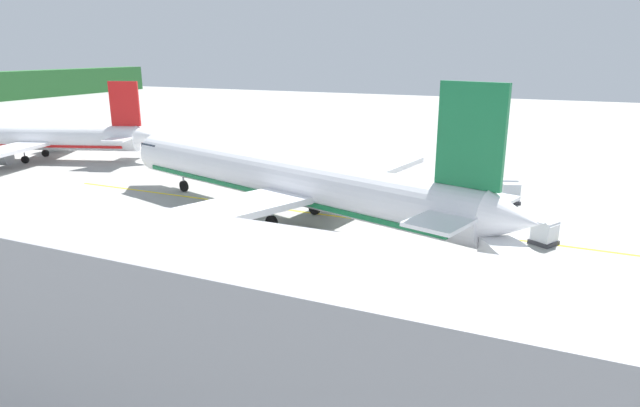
{
  "coord_description": "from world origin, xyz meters",
  "views": [
    {
      "loc": [
        -49.14,
        3.21,
        13.7
      ],
      "look_at": [
        -13.19,
        19.23,
        2.45
      ],
      "focal_mm": 30.16,
      "sensor_mm": 36.0,
      "label": 1
    }
  ],
  "objects_px": {
    "service_truck_baggage": "(517,275)",
    "cargo_container_mid": "(510,193)",
    "service_truck_fuel": "(74,232)",
    "crew_supervisor": "(242,248)",
    "crew_marshaller": "(146,229)",
    "airliner_foreground": "(285,180)",
    "airliner_mid_apron": "(27,138)",
    "crew_loader_right": "(477,213)",
    "crew_loader_left": "(256,233)",
    "cargo_container_near": "(545,232)",
    "cargo_container_far": "(190,316)",
    "service_truck_catering": "(113,269)",
    "service_truck_pushback": "(362,315)"
  },
  "relations": [
    {
      "from": "airliner_foreground",
      "to": "service_truck_pushback",
      "type": "relative_size",
      "value": 6.04
    },
    {
      "from": "airliner_mid_apron",
      "to": "crew_loader_left",
      "type": "bearing_deg",
      "value": -110.03
    },
    {
      "from": "service_truck_fuel",
      "to": "service_truck_catering",
      "type": "distance_m",
      "value": 8.5
    },
    {
      "from": "cargo_container_far",
      "to": "crew_loader_right",
      "type": "distance_m",
      "value": 25.99
    },
    {
      "from": "airliner_mid_apron",
      "to": "service_truck_pushback",
      "type": "distance_m",
      "value": 59.92
    },
    {
      "from": "crew_marshaller",
      "to": "crew_supervisor",
      "type": "bearing_deg",
      "value": -93.44
    },
    {
      "from": "airliner_mid_apron",
      "to": "crew_supervisor",
      "type": "distance_m",
      "value": 47.89
    },
    {
      "from": "cargo_container_near",
      "to": "crew_supervisor",
      "type": "xyz_separation_m",
      "value": [
        -12.07,
        18.27,
        0.15
      ]
    },
    {
      "from": "crew_supervisor",
      "to": "crew_loader_right",
      "type": "bearing_deg",
      "value": -41.62
    },
    {
      "from": "service_truck_catering",
      "to": "crew_loader_right",
      "type": "bearing_deg",
      "value": -39.01
    },
    {
      "from": "cargo_container_mid",
      "to": "crew_marshaller",
      "type": "height_order",
      "value": "cargo_container_mid"
    },
    {
      "from": "crew_loader_left",
      "to": "crew_loader_right",
      "type": "height_order",
      "value": "crew_loader_right"
    },
    {
      "from": "service_truck_fuel",
      "to": "crew_loader_left",
      "type": "bearing_deg",
      "value": -61.74
    },
    {
      "from": "cargo_container_near",
      "to": "crew_loader_right",
      "type": "bearing_deg",
      "value": 63.57
    },
    {
      "from": "cargo_container_far",
      "to": "service_truck_baggage",
      "type": "bearing_deg",
      "value": -53.57
    },
    {
      "from": "airliner_foreground",
      "to": "service_truck_catering",
      "type": "xyz_separation_m",
      "value": [
        -16.66,
        2.65,
        -1.93
      ]
    },
    {
      "from": "service_truck_baggage",
      "to": "cargo_container_mid",
      "type": "distance_m",
      "value": 21.38
    },
    {
      "from": "crew_marshaller",
      "to": "airliner_foreground",
      "type": "bearing_deg",
      "value": -36.39
    },
    {
      "from": "cargo_container_near",
      "to": "crew_marshaller",
      "type": "height_order",
      "value": "cargo_container_near"
    },
    {
      "from": "crew_supervisor",
      "to": "service_truck_pushback",
      "type": "bearing_deg",
      "value": -119.18
    },
    {
      "from": "airliner_mid_apron",
      "to": "crew_loader_right",
      "type": "relative_size",
      "value": 19.66
    },
    {
      "from": "service_truck_fuel",
      "to": "crew_loader_left",
      "type": "relative_size",
      "value": 3.55
    },
    {
      "from": "airliner_mid_apron",
      "to": "service_truck_fuel",
      "type": "xyz_separation_m",
      "value": [
        -21.76,
        -32.04,
        -1.47
      ]
    },
    {
      "from": "service_truck_fuel",
      "to": "crew_marshaller",
      "type": "distance_m",
      "value": 4.82
    },
    {
      "from": "service_truck_fuel",
      "to": "crew_loader_right",
      "type": "bearing_deg",
      "value": -54.86
    },
    {
      "from": "airliner_mid_apron",
      "to": "crew_marshaller",
      "type": "bearing_deg",
      "value": -117.37
    },
    {
      "from": "service_truck_fuel",
      "to": "crew_supervisor",
      "type": "relative_size",
      "value": 3.4
    },
    {
      "from": "crew_supervisor",
      "to": "cargo_container_near",
      "type": "bearing_deg",
      "value": -56.55
    },
    {
      "from": "crew_marshaller",
      "to": "crew_loader_left",
      "type": "bearing_deg",
      "value": -71.8
    },
    {
      "from": "crew_loader_right",
      "to": "service_truck_fuel",
      "type": "bearing_deg",
      "value": 125.14
    },
    {
      "from": "service_truck_catering",
      "to": "crew_loader_left",
      "type": "relative_size",
      "value": 3.71
    },
    {
      "from": "service_truck_fuel",
      "to": "crew_supervisor",
      "type": "bearing_deg",
      "value": -76.28
    },
    {
      "from": "crew_loader_left",
      "to": "cargo_container_far",
      "type": "bearing_deg",
      "value": -164.38
    },
    {
      "from": "service_truck_baggage",
      "to": "crew_supervisor",
      "type": "height_order",
      "value": "service_truck_baggage"
    },
    {
      "from": "service_truck_baggage",
      "to": "crew_loader_left",
      "type": "xyz_separation_m",
      "value": [
        1.53,
        17.91,
        -0.55
      ]
    },
    {
      "from": "service_truck_baggage",
      "to": "crew_loader_left",
      "type": "relative_size",
      "value": 4.11
    },
    {
      "from": "crew_loader_left",
      "to": "airliner_foreground",
      "type": "bearing_deg",
      "value": 8.85
    },
    {
      "from": "airliner_mid_apron",
      "to": "crew_supervisor",
      "type": "height_order",
      "value": "airliner_mid_apron"
    },
    {
      "from": "service_truck_baggage",
      "to": "crew_supervisor",
      "type": "relative_size",
      "value": 3.94
    },
    {
      "from": "airliner_mid_apron",
      "to": "cargo_container_near",
      "type": "relative_size",
      "value": 15.41
    },
    {
      "from": "cargo_container_mid",
      "to": "crew_loader_right",
      "type": "bearing_deg",
      "value": 167.55
    },
    {
      "from": "airliner_foreground",
      "to": "crew_loader_right",
      "type": "relative_size",
      "value": 23.52
    },
    {
      "from": "service_truck_baggage",
      "to": "airliner_foreground",
      "type": "bearing_deg",
      "value": 66.68
    },
    {
      "from": "airliner_mid_apron",
      "to": "cargo_container_mid",
      "type": "relative_size",
      "value": 15.42
    },
    {
      "from": "cargo_container_near",
      "to": "crew_loader_right",
      "type": "xyz_separation_m",
      "value": [
        2.6,
        5.24,
        0.14
      ]
    },
    {
      "from": "service_truck_baggage",
      "to": "service_truck_catering",
      "type": "bearing_deg",
      "value": 111.46
    },
    {
      "from": "airliner_mid_apron",
      "to": "service_truck_catering",
      "type": "relative_size",
      "value": 5.47
    },
    {
      "from": "crew_loader_left",
      "to": "crew_loader_right",
      "type": "xyz_separation_m",
      "value": [
        11.58,
        -13.82,
        0.04
      ]
    },
    {
      "from": "cargo_container_near",
      "to": "cargo_container_far",
      "type": "height_order",
      "value": "cargo_container_far"
    },
    {
      "from": "service_truck_catering",
      "to": "crew_marshaller",
      "type": "height_order",
      "value": "service_truck_catering"
    }
  ]
}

